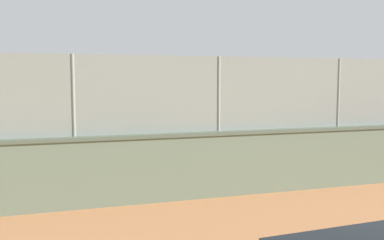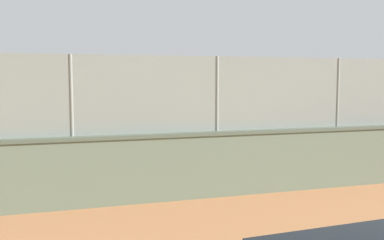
# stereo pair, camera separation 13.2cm
# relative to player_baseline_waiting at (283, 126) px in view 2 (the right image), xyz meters

# --- Properties ---
(ground_plane) EXTENTS (260.00, 260.00, 0.00)m
(ground_plane) POSITION_rel_player_baseline_waiting_xyz_m (5.17, -6.40, -0.93)
(ground_plane) COLOR #B27247
(perimeter_wall) EXTENTS (27.90, 1.46, 1.43)m
(perimeter_wall) POSITION_rel_player_baseline_waiting_xyz_m (2.76, 4.43, -0.21)
(perimeter_wall) COLOR slate
(perimeter_wall) RESTS_ON ground_plane
(fence_panel_on_wall) EXTENTS (27.40, 1.07, 1.61)m
(fence_panel_on_wall) POSITION_rel_player_baseline_waiting_xyz_m (2.76, 4.43, 1.31)
(fence_panel_on_wall) COLOR gray
(fence_panel_on_wall) RESTS_ON perimeter_wall
(player_baseline_waiting) EXTENTS (0.73, 1.25, 1.58)m
(player_baseline_waiting) POSITION_rel_player_baseline_waiting_xyz_m (0.00, 0.00, 0.00)
(player_baseline_waiting) COLOR #591919
(player_baseline_waiting) RESTS_ON ground_plane
(player_crossing_court) EXTENTS (0.88, 1.05, 1.61)m
(player_crossing_court) POSITION_rel_player_baseline_waiting_xyz_m (7.91, -2.30, 0.02)
(player_crossing_court) COLOR navy
(player_crossing_court) RESTS_ON ground_plane
(sports_ball) EXTENTS (0.15, 0.15, 0.15)m
(sports_ball) POSITION_rel_player_baseline_waiting_xyz_m (-0.77, 1.70, 0.37)
(sports_ball) COLOR #3399D8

